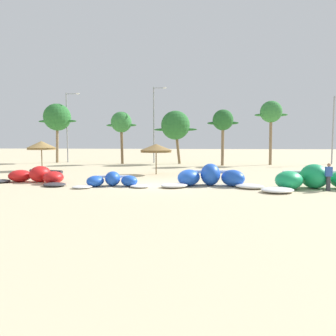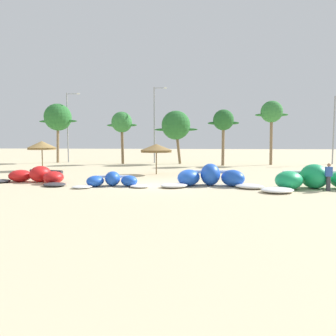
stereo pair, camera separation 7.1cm
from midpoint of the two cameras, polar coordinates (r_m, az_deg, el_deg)
ground_plane at (r=20.32m, az=-1.33°, el=-3.26°), size 260.00×260.00×0.00m
kite_far_left at (r=23.65m, az=-23.08°, el=-1.42°), size 6.70×3.94×1.16m
kite_left at (r=20.18m, az=-10.19°, el=-2.34°), size 4.94×2.83×0.95m
kite_left_of_center at (r=20.22m, az=8.00°, el=-1.77°), size 6.73×3.25×1.44m
kite_center at (r=20.67m, az=26.07°, el=-1.98°), size 8.00×4.23×1.50m
beach_umbrella_near_van at (r=33.87m, az=-22.29°, el=3.90°), size 2.87×2.87×3.00m
beach_umbrella_middle at (r=27.51m, az=-2.11°, el=3.70°), size 2.89×2.89×2.72m
person_near_kites at (r=20.26m, az=27.70°, el=-1.47°), size 0.36×0.24×1.62m
palm_leftmost at (r=47.02m, az=-19.69°, el=8.79°), size 5.73×3.82×8.39m
palm_left at (r=42.14m, az=-8.52°, el=8.27°), size 4.16×2.77×7.00m
palm_left_of_gap at (r=41.87m, az=1.53°, el=7.88°), size 5.84×3.89×7.16m
palm_center_left at (r=39.11m, az=10.28°, el=8.58°), size 3.86×2.57×6.95m
palm_center_right at (r=42.00m, az=18.70°, el=9.67°), size 4.13×2.75×8.18m
lamppost_west at (r=47.24m, az=-17.89°, el=7.80°), size 2.12×0.24×10.01m
lamppost_west_center at (r=43.68m, az=-2.33°, el=8.66°), size 1.93×0.24×10.60m
lamppost_east_center at (r=46.34m, az=28.59°, el=6.81°), size 1.78×0.24×8.94m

